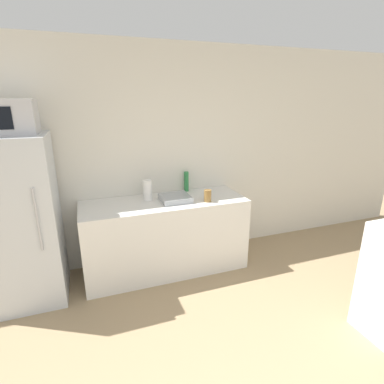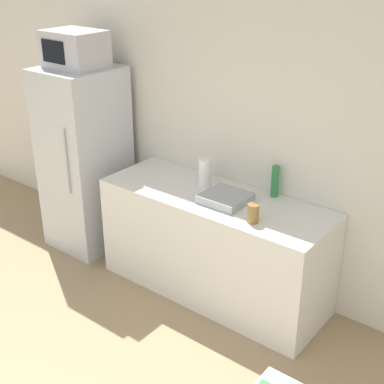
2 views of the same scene
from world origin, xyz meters
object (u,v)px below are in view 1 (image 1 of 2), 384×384
at_px(bottle_tall, 186,181).
at_px(paper_towel_roll, 148,190).
at_px(refrigerator, 25,222).
at_px(bottle_short, 208,196).
at_px(microwave, 5,117).

bearing_deg(bottle_tall, paper_towel_roll, -161.07).
xyz_separation_m(refrigerator, bottle_short, (1.88, -0.13, 0.10)).
xyz_separation_m(microwave, bottle_short, (1.88, -0.12, -0.90)).
distance_m(refrigerator, bottle_tall, 1.82).
bearing_deg(refrigerator, bottle_short, -3.82).
bearing_deg(bottle_tall, refrigerator, -169.30).
bearing_deg(paper_towel_roll, bottle_tall, 18.93).
relative_size(microwave, bottle_short, 3.60).
bearing_deg(bottle_short, refrigerator, 176.18).
xyz_separation_m(bottle_tall, paper_towel_roll, (-0.53, -0.18, -0.01)).
xyz_separation_m(refrigerator, bottle_tall, (1.78, 0.34, 0.15)).
relative_size(bottle_short, paper_towel_roll, 0.58).
bearing_deg(paper_towel_roll, microwave, -172.88).
height_order(microwave, bottle_tall, microwave).
relative_size(microwave, bottle_tall, 1.99).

